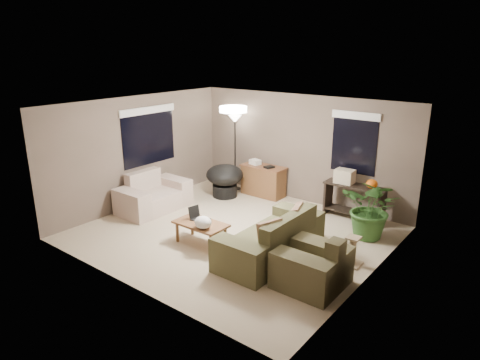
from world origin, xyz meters
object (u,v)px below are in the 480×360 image
Objects in this scene: armchair at (313,268)px; floor_lamp at (235,128)px; loveseat at (153,197)px; papasan_chair at (225,178)px; desk at (263,181)px; console_table at (354,199)px; main_sofa at (273,241)px; coffee_table at (201,226)px; cat_scratching_post at (352,252)px; houseplant at (372,215)px.

armchair is 0.52× the size of floor_lamp.
loveseat is at bearing -103.66° from floor_lamp.
papasan_chair is (0.71, 1.66, 0.17)m from loveseat.
floor_lamp is at bearing -178.03° from desk.
papasan_chair reaches higher than desk.
console_table is 0.68× the size of floor_lamp.
loveseat is 1.82m from papasan_chair.
main_sofa is 2.20× the size of coffee_table.
cat_scratching_post is (2.55, 0.99, -0.14)m from coffee_table.
loveseat is 1.60× the size of armchair.
armchair is 1.00× the size of coffee_table.
main_sofa and armchair have the same top height.
armchair is 2.21m from houseplant.
loveseat is 1.23× the size of console_table.
loveseat is at bearing -149.15° from console_table.
coffee_table is at bearing -120.72° from console_table.
cat_scratching_post is (4.60, 0.35, -0.08)m from loveseat.
papasan_chair is (-0.70, -0.64, 0.09)m from desk.
coffee_table is 3.50m from floor_lamp.
loveseat is at bearing -113.17° from papasan_chair.
main_sofa reaches higher than papasan_chair.
floor_lamp reaches higher than main_sofa.
cat_scratching_post is (0.16, -1.20, -0.26)m from houseplant.
coffee_table is at bearing 179.65° from armchair.
cat_scratching_post is (1.21, 0.59, -0.08)m from main_sofa.
desk is at bearing 102.44° from coffee_table.
papasan_chair is (-3.07, -0.59, 0.03)m from console_table.
houseplant is 2.41× the size of cat_scratching_post.
houseplant is (3.74, -0.12, 0.00)m from papasan_chair.
desk is (-1.99, 2.55, 0.08)m from main_sofa.
houseplant is (1.05, 1.79, 0.18)m from main_sofa.
coffee_table is 3.01m from desk.
console_table is (1.72, 2.90, 0.08)m from coffee_table.
console_table is (0.38, 2.50, 0.14)m from main_sofa.
coffee_table is 2.73m from cat_scratching_post.
main_sofa is 1.35m from cat_scratching_post.
coffee_table is (2.06, -0.64, 0.06)m from loveseat.
desk is 1.49m from floor_lamp.
coffee_table is 0.83× the size of houseplant.
loveseat is 2.70m from desk.
main_sofa is 2.54m from console_table.
cat_scratching_post reaches higher than coffee_table.
desk reaches higher than coffee_table.
desk is 0.58× the size of floor_lamp.
floor_lamp is 4.12m from houseplant.
main_sofa is 4.02m from floor_lamp.
main_sofa is at bearing -120.37° from houseplant.
houseplant reaches higher than desk.
armchair is 2.34m from coffee_table.
houseplant reaches higher than papasan_chair.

